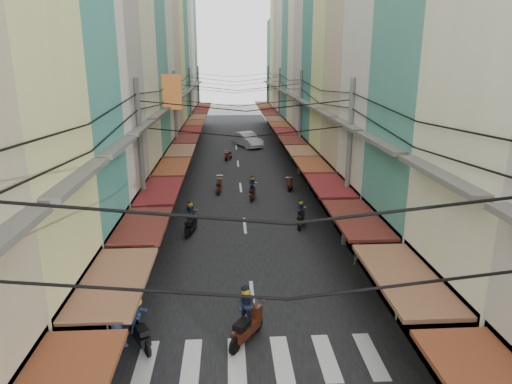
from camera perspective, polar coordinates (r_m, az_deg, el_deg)
name	(u,v)px	position (r m, az deg, el deg)	size (l,w,h in m)	color
ground	(250,274)	(20.18, -0.76, -10.17)	(160.00, 160.00, 0.00)	slate
road	(239,169)	(39.11, -2.20, 2.92)	(10.00, 80.00, 0.02)	black
sidewalk_left	(162,170)	(39.50, -11.68, 2.75)	(3.00, 80.00, 0.06)	gray
sidewalk_right	(314,168)	(39.78, 7.22, 3.06)	(3.00, 80.00, 0.06)	gray
crosswalk	(259,360)	(15.03, 0.43, -20.26)	(7.55, 2.40, 0.01)	silver
building_row_left	(128,48)	(35.35, -15.76, 16.91)	(7.80, 67.67, 23.70)	beige
building_row_right	(346,54)	(35.61, 11.19, 16.60)	(7.80, 68.98, 22.59)	teal
utility_poles	(239,95)	(33.17, -2.10, 12.06)	(10.20, 66.13, 8.20)	slate
white_car	(247,147)	(49.23, -1.07, 5.66)	(5.47, 2.14, 1.93)	silver
bicycle	(414,275)	(21.21, 19.11, -9.75)	(0.65, 1.73, 1.19)	black
moving_scooters	(232,230)	(23.59, -2.98, -4.77)	(7.70, 30.48, 2.01)	black
parked_scooters	(387,306)	(17.43, 16.07, -13.58)	(12.96, 14.75, 1.01)	black
pedestrians	(150,223)	(23.69, -13.15, -3.75)	(13.20, 26.72, 2.24)	black
market_umbrella	(434,254)	(18.65, 21.41, -7.21)	(2.05, 2.05, 2.16)	#B2B2B7
traffic_sign	(357,221)	(20.67, 12.51, -3.58)	(0.10, 0.63, 2.89)	slate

